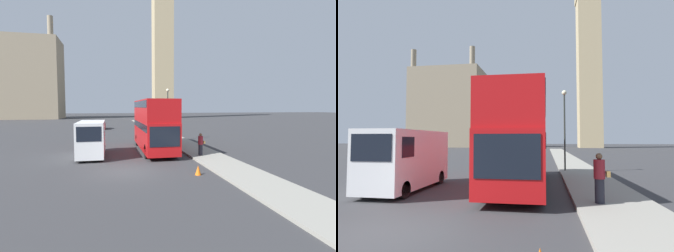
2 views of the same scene
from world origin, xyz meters
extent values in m
plane|color=#333335|center=(0.00, 0.00, 0.00)|extent=(300.00, 300.00, 0.00)
cube|color=gray|center=(6.42, 0.00, 0.07)|extent=(2.84, 120.00, 0.15)
cube|color=tan|center=(17.32, 76.13, 22.95)|extent=(6.69, 6.69, 45.91)
cube|color=gray|center=(-28.46, 78.16, 13.00)|extent=(23.19, 14.07, 26.00)
cylinder|color=gray|center=(-18.61, 72.18, 28.86)|extent=(1.69, 1.69, 5.72)
cube|color=#B71114|center=(2.76, 7.16, 1.52)|extent=(2.50, 10.02, 2.44)
cube|color=#B71114|center=(2.76, 7.16, 3.64)|extent=(2.50, 9.82, 1.79)
cube|color=black|center=(2.76, 7.16, 2.32)|extent=(2.54, 9.62, 0.55)
cube|color=black|center=(2.76, 7.16, 4.15)|extent=(2.54, 9.42, 0.55)
cube|color=black|center=(2.76, 2.13, 1.81)|extent=(2.20, 0.03, 1.46)
cylinder|color=black|center=(1.86, 3.65, 0.55)|extent=(0.70, 1.10, 1.10)
cylinder|color=black|center=(3.66, 3.65, 0.55)|extent=(0.70, 1.10, 1.10)
cylinder|color=black|center=(1.86, 10.66, 0.55)|extent=(0.70, 1.10, 1.10)
cylinder|color=black|center=(3.66, 10.66, 0.55)|extent=(0.70, 1.10, 1.10)
cube|color=white|center=(-2.47, 5.35, 1.49)|extent=(1.97, 5.26, 2.59)
cube|color=black|center=(-2.47, 2.71, 2.06)|extent=(1.67, 0.02, 1.04)
cube|color=black|center=(-2.47, 3.64, 2.06)|extent=(2.00, 0.95, 0.83)
cylinder|color=black|center=(-3.21, 3.56, 0.35)|extent=(0.49, 0.71, 0.71)
cylinder|color=black|center=(-1.74, 3.56, 0.35)|extent=(0.49, 0.71, 0.71)
cylinder|color=black|center=(-3.21, 7.14, 0.35)|extent=(0.49, 0.71, 0.71)
cylinder|color=black|center=(-1.74, 7.14, 0.35)|extent=(0.49, 0.71, 0.71)
cylinder|color=#23232D|center=(5.86, 3.35, 0.57)|extent=(0.33, 0.33, 0.84)
cylinder|color=maroon|center=(5.86, 3.35, 1.32)|extent=(0.39, 0.39, 0.67)
sphere|color=brown|center=(5.86, 3.35, 1.77)|extent=(0.23, 0.23, 0.23)
cube|color=olive|center=(6.16, 3.35, 1.16)|extent=(0.12, 0.24, 0.20)
cylinder|color=#2D332D|center=(5.39, 13.19, 2.89)|extent=(0.12, 0.12, 5.47)
sphere|color=beige|center=(5.39, 13.19, 5.80)|extent=(0.36, 0.36, 0.36)
cube|color=maroon|center=(-2.74, 31.87, 0.58)|extent=(1.75, 4.35, 0.84)
cube|color=black|center=(-2.74, 31.98, 1.28)|extent=(1.57, 2.09, 0.56)
cylinder|color=black|center=(-3.42, 30.48, 0.32)|extent=(0.38, 0.64, 0.64)
cylinder|color=black|center=(-2.06, 30.48, 0.32)|extent=(0.38, 0.64, 0.64)
cylinder|color=black|center=(-3.42, 33.27, 0.32)|extent=(0.38, 0.64, 0.64)
cylinder|color=black|center=(-2.06, 33.27, 0.32)|extent=(0.38, 0.64, 0.64)
cone|color=orange|center=(3.91, -1.78, 0.28)|extent=(0.36, 0.36, 0.55)
camera|label=1|loc=(-1.00, -15.95, 3.94)|focal=28.00mm
camera|label=2|loc=(4.02, -6.26, 2.34)|focal=28.00mm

